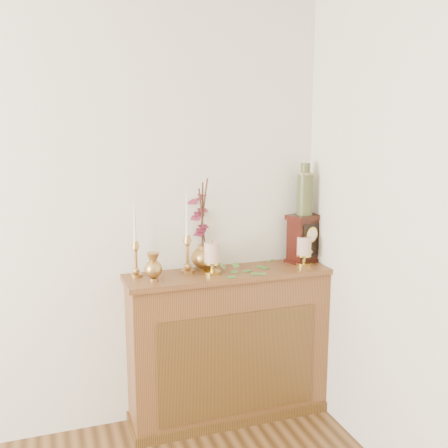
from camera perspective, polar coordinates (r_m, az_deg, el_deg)
name	(u,v)px	position (r m, az deg, el deg)	size (l,w,h in m)	color
console_shelf	(229,349)	(3.27, 0.59, -13.49)	(1.24, 0.34, 0.93)	brown
candlestick_left	(136,253)	(3.00, -9.60, -3.13)	(0.07, 0.07, 0.42)	tan
candlestick_center	(187,248)	(3.04, -4.00, -2.60)	(0.08, 0.08, 0.46)	tan
bud_vase	(153,267)	(2.92, -7.71, -4.68)	(0.10, 0.10, 0.16)	tan
ginger_jar	(200,228)	(3.13, -2.62, -0.39)	(0.22, 0.24, 0.55)	tan
pillar_candle_left	(212,256)	(3.02, -1.30, -3.54)	(0.10, 0.10, 0.20)	gold
pillar_candle_right	(304,249)	(3.25, 8.70, -2.76)	(0.10, 0.10, 0.19)	gold
ivy_garland	(251,269)	(3.10, 3.00, -4.94)	(0.41, 0.16, 0.07)	#40752C
mantel_clock	(304,239)	(3.32, 8.68, -1.61)	(0.24, 0.20, 0.30)	#340F0A
ceramic_vase	(305,192)	(3.27, 8.79, 3.49)	(0.10, 0.10, 0.32)	#162D23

